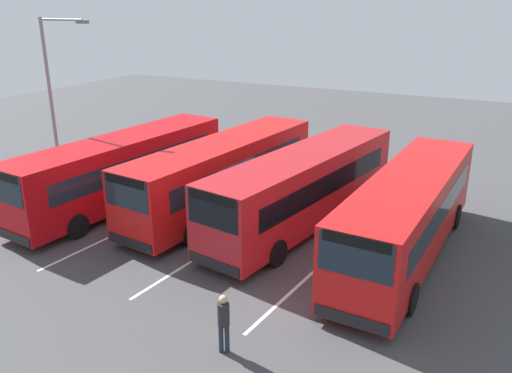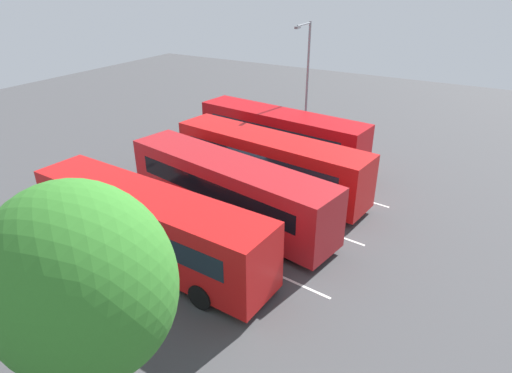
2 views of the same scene
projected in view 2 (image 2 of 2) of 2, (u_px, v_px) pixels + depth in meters
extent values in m
plane|color=#424244|center=(238.00, 200.00, 22.95)|extent=(70.00, 70.00, 0.00)
cube|color=#B70C11|center=(281.00, 134.00, 27.37)|extent=(11.48, 3.55, 2.76)
cube|color=#19232D|center=(214.00, 108.00, 30.04)|extent=(0.34, 2.08, 1.16)
cube|color=#19232D|center=(271.00, 134.00, 26.39)|extent=(9.44, 1.09, 0.88)
cube|color=#19232D|center=(291.00, 124.00, 28.05)|extent=(9.44, 1.09, 0.88)
cube|color=black|center=(214.00, 101.00, 29.85)|extent=(0.30, 1.89, 0.32)
cube|color=black|center=(215.00, 134.00, 30.90)|extent=(0.33, 2.17, 0.36)
cylinder|color=black|center=(227.00, 145.00, 29.04)|extent=(1.01, 0.38, 0.99)
cylinder|color=black|center=(247.00, 136.00, 30.66)|extent=(1.01, 0.38, 0.99)
cylinder|color=black|center=(321.00, 171.00, 25.18)|extent=(1.01, 0.38, 0.99)
cylinder|color=black|center=(339.00, 159.00, 26.79)|extent=(1.01, 0.38, 0.99)
cube|color=red|center=(269.00, 161.00, 23.32)|extent=(11.49, 3.65, 2.76)
cube|color=#19232D|center=(194.00, 128.00, 26.03)|extent=(0.36, 2.08, 1.16)
cube|color=#19232D|center=(256.00, 162.00, 22.35)|extent=(9.43, 1.18, 0.88)
cube|color=#19232D|center=(281.00, 149.00, 24.00)|extent=(9.43, 1.18, 0.88)
cube|color=black|center=(193.00, 121.00, 25.83)|extent=(0.32, 1.89, 0.32)
cube|color=black|center=(196.00, 157.00, 26.89)|extent=(0.35, 2.17, 0.36)
cylinder|color=black|center=(207.00, 172.00, 25.02)|extent=(1.01, 0.39, 0.99)
cylinder|color=black|center=(232.00, 160.00, 26.62)|extent=(1.01, 0.39, 0.99)
cylinder|color=black|center=(315.00, 209.00, 21.11)|extent=(1.01, 0.39, 0.99)
cylinder|color=black|center=(337.00, 192.00, 22.71)|extent=(1.01, 0.39, 0.99)
cube|color=#AD191E|center=(228.00, 188.00, 20.37)|extent=(11.53, 4.25, 2.76)
cube|color=black|center=(153.00, 146.00, 23.30)|extent=(0.47, 2.07, 1.16)
cube|color=black|center=(211.00, 190.00, 19.44)|extent=(9.36, 1.69, 0.88)
cube|color=black|center=(245.00, 174.00, 21.02)|extent=(9.36, 1.69, 0.88)
cube|color=black|center=(152.00, 138.00, 23.11)|extent=(0.42, 1.88, 0.32)
cube|color=black|center=(156.00, 178.00, 24.16)|extent=(0.47, 2.16, 0.36)
cylinder|color=black|center=(164.00, 197.00, 22.25)|extent=(1.02, 0.44, 0.99)
cylinder|color=black|center=(196.00, 182.00, 23.78)|extent=(1.02, 0.44, 0.99)
cylinder|color=black|center=(273.00, 248.00, 18.06)|extent=(1.02, 0.44, 0.99)
cylinder|color=black|center=(304.00, 227.00, 19.59)|extent=(1.02, 0.44, 0.99)
cube|color=red|center=(149.00, 224.00, 17.45)|extent=(11.40, 2.98, 2.76)
cube|color=#19232D|center=(61.00, 175.00, 19.90)|extent=(0.23, 2.08, 1.16)
cube|color=#19232D|center=(125.00, 230.00, 16.44)|extent=(9.47, 0.60, 0.88)
cube|color=#19232D|center=(168.00, 206.00, 18.16)|extent=(9.47, 0.60, 0.88)
cube|color=black|center=(59.00, 166.00, 19.71)|extent=(0.20, 1.89, 0.32)
cube|color=black|center=(69.00, 211.00, 20.76)|extent=(0.22, 2.18, 0.36)
cylinder|color=black|center=(75.00, 235.00, 18.95)|extent=(1.00, 0.33, 0.99)
cylinder|color=black|center=(115.00, 214.00, 20.63)|extent=(1.00, 0.33, 0.99)
cylinder|color=black|center=(201.00, 296.00, 15.36)|extent=(1.00, 0.33, 0.99)
cylinder|color=black|center=(238.00, 265.00, 17.04)|extent=(1.00, 0.33, 0.99)
cylinder|color=#232833|center=(87.00, 182.00, 24.03)|extent=(0.13, 0.13, 0.83)
cylinder|color=#232833|center=(85.00, 183.00, 23.89)|extent=(0.13, 0.13, 0.83)
cylinder|color=#232328|center=(84.00, 170.00, 23.63)|extent=(0.43, 0.43, 0.66)
sphere|color=tan|center=(82.00, 163.00, 23.43)|extent=(0.23, 0.23, 0.23)
cylinder|color=gray|center=(307.00, 85.00, 29.35)|extent=(0.16, 0.16, 8.15)
cylinder|color=gray|center=(304.00, 24.00, 26.67)|extent=(0.28, 2.28, 0.10)
cube|color=slate|center=(298.00, 27.00, 25.79)|extent=(0.24, 0.57, 0.14)
ellipsoid|color=#337A28|center=(81.00, 282.00, 9.87)|extent=(4.66, 4.19, 4.89)
cube|color=silver|center=(274.00, 173.00, 26.08)|extent=(14.31, 1.61, 0.01)
cube|color=silver|center=(238.00, 200.00, 22.95)|extent=(14.31, 1.61, 0.01)
cube|color=silver|center=(191.00, 236.00, 19.81)|extent=(14.31, 1.61, 0.01)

